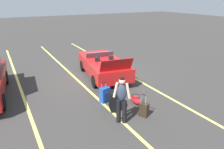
{
  "coord_description": "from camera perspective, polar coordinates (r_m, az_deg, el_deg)",
  "views": [
    {
      "loc": [
        -9.43,
        4.71,
        4.01
      ],
      "look_at": [
        -1.75,
        0.44,
        0.75
      ],
      "focal_mm": 33.58,
      "sensor_mm": 36.0,
      "label": 1
    }
  ],
  "objects": [
    {
      "name": "ground_plane",
      "position": [
        11.28,
        -2.41,
        -0.49
      ],
      "size": [
        80.0,
        80.0,
        0.0
      ],
      "primitive_type": "plane",
      "color": "#383533"
    },
    {
      "name": "convertible_car",
      "position": [
        11.27,
        -2.76,
        2.66
      ],
      "size": [
        4.38,
        2.37,
        1.52
      ],
      "rotation": [
        0.0,
        0.0,
        -0.15
      ],
      "color": "red",
      "rests_on": "ground_plane"
    },
    {
      "name": "lot_line_mid",
      "position": [
        10.77,
        -9.09,
        -1.78
      ],
      "size": [
        18.0,
        0.12,
        0.01
      ],
      "primitive_type": "cube",
      "color": "#EAE066",
      "rests_on": "ground_plane"
    },
    {
      "name": "suitcase_small_carryon",
      "position": [
        7.61,
        8.58,
        -9.46
      ],
      "size": [
        0.39,
        0.32,
        0.88
      ],
      "rotation": [
        0.0,
        0.0,
        5.14
      ],
      "color": "#2D2319",
      "rests_on": "ground_plane"
    },
    {
      "name": "duffel_bag",
      "position": [
        8.46,
        6.55,
        -6.88
      ],
      "size": [
        0.65,
        0.38,
        0.34
      ],
      "rotation": [
        0.0,
        0.0,
        0.02
      ],
      "color": "red",
      "rests_on": "ground_plane"
    },
    {
      "name": "traveler_person",
      "position": [
        6.87,
        2.68,
        -6.3
      ],
      "size": [
        0.46,
        0.52,
        1.65
      ],
      "rotation": [
        0.0,
        0.0,
        -0.71
      ],
      "color": "black",
      "rests_on": "ground_plane"
    },
    {
      "name": "suitcase_medium_bright",
      "position": [
        8.48,
        -1.96,
        -5.55
      ],
      "size": [
        0.34,
        0.45,
        0.83
      ],
      "rotation": [
        0.0,
        0.0,
        3.38
      ],
      "color": "#1E479E",
      "rests_on": "ground_plane"
    },
    {
      "name": "suitcase_large_black",
      "position": [
        7.87,
        0.42,
        -7.22
      ],
      "size": [
        0.54,
        0.42,
        0.74
      ],
      "rotation": [
        0.0,
        0.0,
        1.25
      ],
      "color": "black",
      "rests_on": "ground_plane"
    },
    {
      "name": "lot_line_far",
      "position": [
        10.27,
        -23.37,
        -4.42
      ],
      "size": [
        18.0,
        0.12,
        0.01
      ],
      "primitive_type": "cube",
      "color": "#EAE066",
      "rests_on": "ground_plane"
    },
    {
      "name": "lot_line_near",
      "position": [
        11.88,
        3.17,
        0.59
      ],
      "size": [
        18.0,
        0.12,
        0.01
      ],
      "primitive_type": "cube",
      "color": "#EAE066",
      "rests_on": "ground_plane"
    }
  ]
}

